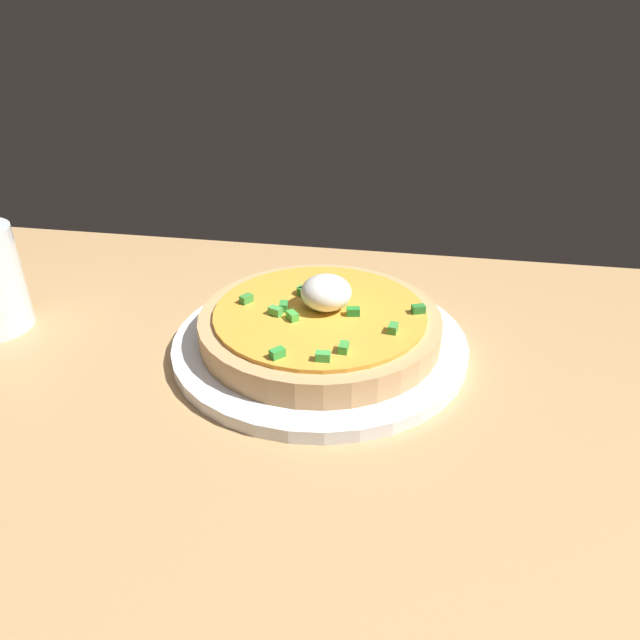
% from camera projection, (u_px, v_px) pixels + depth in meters
% --- Properties ---
extents(dining_table, '(1.20, 0.82, 0.03)m').
position_uv_depth(dining_table, '(330.00, 455.00, 0.49)').
color(dining_table, tan).
rests_on(dining_table, ground).
extents(plate, '(0.30, 0.30, 0.01)m').
position_uv_depth(plate, '(320.00, 343.00, 0.61)').
color(plate, white).
rests_on(plate, dining_table).
extents(pizza, '(0.24, 0.24, 0.07)m').
position_uv_depth(pizza, '(320.00, 323.00, 0.60)').
color(pizza, tan).
rests_on(pizza, plate).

